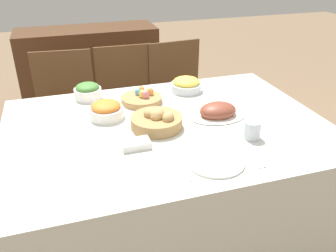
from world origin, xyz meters
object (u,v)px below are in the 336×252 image
object	(u,v)px
green_salad_bowl	(88,91)
knife	(247,156)
sideboard	(91,74)
chair_far_right	(180,96)
carrot_bowl	(106,110)
ham_platter	(218,112)
spoon	(253,155)
chair_far_left	(66,110)
chair_far_center	(128,103)
bread_basket	(157,121)
drinking_cup	(252,130)
egg_basket	(142,98)
dinner_plate	(215,161)
pineapple_bowl	(186,85)
butter_dish	(136,144)
fork	(181,168)

from	to	relation	value
green_salad_bowl	knife	distance (m)	1.01
sideboard	chair_far_right	bearing A→B (deg)	-56.98
sideboard	carrot_bowl	world-z (taller)	sideboard
ham_platter	spoon	xyz separation A→B (m)	(-0.01, -0.39, -0.02)
ham_platter	carrot_bowl	size ratio (longest dim) A/B	1.67
ham_platter	chair_far_left	bearing A→B (deg)	129.43
sideboard	spoon	distance (m)	2.28
chair_far_center	bread_basket	world-z (taller)	chair_far_center
chair_far_right	drinking_cup	world-z (taller)	chair_far_right
spoon	egg_basket	bearing A→B (deg)	117.54
chair_far_left	dinner_plate	size ratio (longest dim) A/B	3.62
chair_far_left	ham_platter	size ratio (longest dim) A/B	2.99
knife	chair_far_right	bearing A→B (deg)	80.28
sideboard	pineapple_bowl	distance (m)	1.55
chair_far_right	dinner_plate	bearing A→B (deg)	-108.49
chair_far_right	green_salad_bowl	bearing A→B (deg)	-152.80
chair_far_left	egg_basket	bearing A→B (deg)	-50.44
pineapple_bowl	spoon	bearing A→B (deg)	-88.38
egg_basket	ham_platter	xyz separation A→B (m)	(0.33, -0.30, 0.00)
sideboard	butter_dish	xyz separation A→B (m)	(-0.00, -1.99, 0.34)
green_salad_bowl	carrot_bowl	size ratio (longest dim) A/B	0.88
dinner_plate	drinking_cup	size ratio (longest dim) A/B	2.85
green_salad_bowl	drinking_cup	size ratio (longest dim) A/B	1.82
sideboard	bread_basket	distance (m)	1.88
egg_basket	green_salad_bowl	size ratio (longest dim) A/B	1.46
bread_basket	dinner_plate	size ratio (longest dim) A/B	1.02
egg_basket	drinking_cup	distance (m)	0.67
pineapple_bowl	dinner_plate	size ratio (longest dim) A/B	0.77
pineapple_bowl	knife	size ratio (longest dim) A/B	0.95
chair_far_right	dinner_plate	size ratio (longest dim) A/B	3.62
chair_far_center	spoon	distance (m)	1.35
fork	butter_dish	xyz separation A→B (m)	(-0.14, 0.21, 0.01)
knife	drinking_cup	xyz separation A→B (m)	(0.10, 0.13, 0.04)
chair_far_left	dinner_plate	world-z (taller)	chair_far_left
chair_far_left	spoon	size ratio (longest dim) A/B	4.47
chair_far_left	fork	size ratio (longest dim) A/B	4.47
sideboard	bread_basket	world-z (taller)	sideboard
butter_dish	chair_far_left	bearing A→B (deg)	104.05
knife	fork	bearing A→B (deg)	177.29
pineapple_bowl	green_salad_bowl	xyz separation A→B (m)	(-0.58, 0.06, 0.00)
knife	spoon	bearing A→B (deg)	-2.71
bread_basket	fork	world-z (taller)	bread_basket
ham_platter	butter_dish	xyz separation A→B (m)	(-0.48, -0.18, -0.01)
dinner_plate	sideboard	bearing A→B (deg)	97.35
egg_basket	ham_platter	distance (m)	0.44
chair_far_center	knife	world-z (taller)	chair_far_center
pineapple_bowl	butter_dish	distance (m)	0.71
chair_far_right	knife	bearing A→B (deg)	-102.18
sideboard	drinking_cup	distance (m)	2.17
chair_far_right	dinner_plate	xyz separation A→B (m)	(-0.31, -1.30, 0.27)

